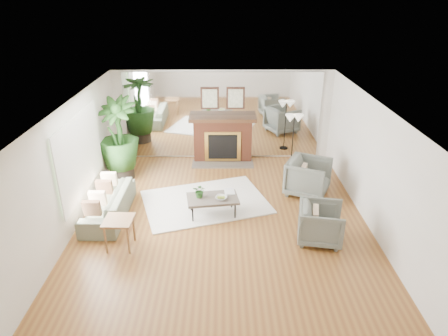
{
  "coord_description": "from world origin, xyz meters",
  "views": [
    {
      "loc": [
        -0.01,
        -7.22,
        4.51
      ],
      "look_at": [
        0.02,
        0.6,
        0.95
      ],
      "focal_mm": 32.0,
      "sensor_mm": 36.0,
      "label": 1
    }
  ],
  "objects_px": {
    "coffee_table": "(213,199)",
    "floor_lamp": "(294,123)",
    "armchair_back": "(308,177)",
    "armchair_front": "(321,223)",
    "fireplace": "(223,138)",
    "potted_ficus": "(118,137)",
    "sofa": "(108,204)",
    "side_table": "(119,224)"
  },
  "relations": [
    {
      "from": "fireplace",
      "to": "coffee_table",
      "type": "relative_size",
      "value": 1.77
    },
    {
      "from": "coffee_table",
      "to": "side_table",
      "type": "height_order",
      "value": "side_table"
    },
    {
      "from": "armchair_back",
      "to": "floor_lamp",
      "type": "bearing_deg",
      "value": 30.9
    },
    {
      "from": "potted_ficus",
      "to": "side_table",
      "type": "bearing_deg",
      "value": -77.69
    },
    {
      "from": "armchair_back",
      "to": "armchair_front",
      "type": "xyz_separation_m",
      "value": [
        -0.13,
        -1.93,
        -0.05
      ]
    },
    {
      "from": "side_table",
      "to": "floor_lamp",
      "type": "bearing_deg",
      "value": 43.95
    },
    {
      "from": "fireplace",
      "to": "side_table",
      "type": "relative_size",
      "value": 3.42
    },
    {
      "from": "fireplace",
      "to": "armchair_front",
      "type": "relative_size",
      "value": 2.46
    },
    {
      "from": "armchair_front",
      "to": "floor_lamp",
      "type": "distance_m",
      "value": 3.58
    },
    {
      "from": "coffee_table",
      "to": "floor_lamp",
      "type": "height_order",
      "value": "floor_lamp"
    },
    {
      "from": "fireplace",
      "to": "potted_ficus",
      "type": "height_order",
      "value": "potted_ficus"
    },
    {
      "from": "floor_lamp",
      "to": "armchair_back",
      "type": "bearing_deg",
      "value": -84.7
    },
    {
      "from": "coffee_table",
      "to": "armchair_back",
      "type": "relative_size",
      "value": 1.22
    },
    {
      "from": "fireplace",
      "to": "potted_ficus",
      "type": "bearing_deg",
      "value": -156.05
    },
    {
      "from": "armchair_front",
      "to": "side_table",
      "type": "relative_size",
      "value": 1.39
    },
    {
      "from": "fireplace",
      "to": "sofa",
      "type": "height_order",
      "value": "fireplace"
    },
    {
      "from": "coffee_table",
      "to": "floor_lamp",
      "type": "relative_size",
      "value": 0.78
    },
    {
      "from": "coffee_table",
      "to": "armchair_back",
      "type": "xyz_separation_m",
      "value": [
        2.23,
        0.99,
        0.04
      ]
    },
    {
      "from": "armchair_back",
      "to": "armchair_front",
      "type": "height_order",
      "value": "armchair_back"
    },
    {
      "from": "sofa",
      "to": "potted_ficus",
      "type": "xyz_separation_m",
      "value": [
        -0.15,
        1.88,
        0.84
      ]
    },
    {
      "from": "fireplace",
      "to": "armchair_back",
      "type": "bearing_deg",
      "value": -45.34
    },
    {
      "from": "armchair_front",
      "to": "side_table",
      "type": "bearing_deg",
      "value": 103.84
    },
    {
      "from": "armchair_front",
      "to": "armchair_back",
      "type": "bearing_deg",
      "value": 6.85
    },
    {
      "from": "coffee_table",
      "to": "armchair_front",
      "type": "distance_m",
      "value": 2.3
    },
    {
      "from": "fireplace",
      "to": "armchair_front",
      "type": "xyz_separation_m",
      "value": [
        1.87,
        -3.97,
        -0.28
      ]
    },
    {
      "from": "armchair_front",
      "to": "sofa",
      "type": "bearing_deg",
      "value": 88.58
    },
    {
      "from": "armchair_back",
      "to": "potted_ficus",
      "type": "relative_size",
      "value": 0.45
    },
    {
      "from": "floor_lamp",
      "to": "sofa",
      "type": "bearing_deg",
      "value": -149.64
    },
    {
      "from": "sofa",
      "to": "armchair_front",
      "type": "relative_size",
      "value": 2.35
    },
    {
      "from": "potted_ficus",
      "to": "floor_lamp",
      "type": "relative_size",
      "value": 1.42
    },
    {
      "from": "sofa",
      "to": "floor_lamp",
      "type": "bearing_deg",
      "value": 120.71
    },
    {
      "from": "armchair_front",
      "to": "fireplace",
      "type": "bearing_deg",
      "value": 36.12
    },
    {
      "from": "armchair_back",
      "to": "side_table",
      "type": "bearing_deg",
      "value": 144.01
    },
    {
      "from": "potted_ficus",
      "to": "coffee_table",
      "type": "bearing_deg",
      "value": -38.24
    },
    {
      "from": "sofa",
      "to": "side_table",
      "type": "height_order",
      "value": "side_table"
    },
    {
      "from": "armchair_back",
      "to": "floor_lamp",
      "type": "distance_m",
      "value": 1.75
    },
    {
      "from": "coffee_table",
      "to": "sofa",
      "type": "relative_size",
      "value": 0.59
    },
    {
      "from": "coffee_table",
      "to": "potted_ficus",
      "type": "relative_size",
      "value": 0.55
    },
    {
      "from": "fireplace",
      "to": "coffee_table",
      "type": "height_order",
      "value": "fireplace"
    },
    {
      "from": "sofa",
      "to": "floor_lamp",
      "type": "height_order",
      "value": "floor_lamp"
    },
    {
      "from": "armchair_back",
      "to": "fireplace",
      "type": "bearing_deg",
      "value": 70.26
    },
    {
      "from": "coffee_table",
      "to": "armchair_front",
      "type": "xyz_separation_m",
      "value": [
        2.09,
        -0.94,
        -0.02
      ]
    }
  ]
}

